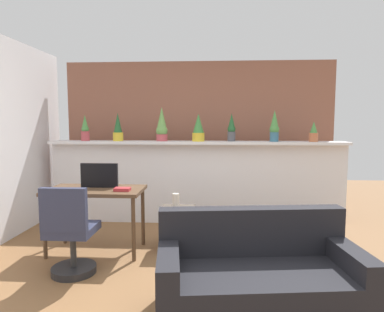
{
  "coord_description": "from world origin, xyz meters",
  "views": [
    {
      "loc": [
        0.25,
        -3.07,
        1.52
      ],
      "look_at": [
        -0.01,
        1.01,
        1.11
      ],
      "focal_mm": 31.92,
      "sensor_mm": 36.0,
      "label": 1
    }
  ],
  "objects_px": {
    "tv_monitor": "(99,175)",
    "couch": "(258,280)",
    "potted_plant_0": "(85,130)",
    "potted_plant_5": "(274,127)",
    "potted_plant_4": "(232,128)",
    "book_on_desk": "(122,189)",
    "side_cube_shelf": "(178,229)",
    "potted_plant_1": "(118,128)",
    "desk": "(96,196)",
    "vase_on_shelf": "(176,200)",
    "potted_plant_6": "(314,133)",
    "potted_plant_2": "(162,126)",
    "potted_plant_3": "(198,128)",
    "office_chair": "(70,238)"
  },
  "relations": [
    {
      "from": "tv_monitor",
      "to": "couch",
      "type": "relative_size",
      "value": 0.27
    },
    {
      "from": "potted_plant_0",
      "to": "potted_plant_5",
      "type": "xyz_separation_m",
      "value": [
        2.82,
        -0.05,
        0.04
      ]
    },
    {
      "from": "potted_plant_4",
      "to": "book_on_desk",
      "type": "distance_m",
      "value": 1.97
    },
    {
      "from": "side_cube_shelf",
      "to": "potted_plant_1",
      "type": "bearing_deg",
      "value": 132.74
    },
    {
      "from": "desk",
      "to": "vase_on_shelf",
      "type": "distance_m",
      "value": 0.94
    },
    {
      "from": "potted_plant_0",
      "to": "vase_on_shelf",
      "type": "distance_m",
      "value": 2.01
    },
    {
      "from": "potted_plant_4",
      "to": "potted_plant_5",
      "type": "xyz_separation_m",
      "value": [
        0.61,
        -0.05,
        0.02
      ]
    },
    {
      "from": "potted_plant_6",
      "to": "tv_monitor",
      "type": "relative_size",
      "value": 0.67
    },
    {
      "from": "potted_plant_2",
      "to": "side_cube_shelf",
      "type": "height_order",
      "value": "potted_plant_2"
    },
    {
      "from": "potted_plant_3",
      "to": "potted_plant_4",
      "type": "relative_size",
      "value": 0.98
    },
    {
      "from": "potted_plant_6",
      "to": "vase_on_shelf",
      "type": "xyz_separation_m",
      "value": [
        -1.89,
        -1.01,
        -0.79
      ]
    },
    {
      "from": "potted_plant_3",
      "to": "side_cube_shelf",
      "type": "xyz_separation_m",
      "value": [
        -0.2,
        -1.08,
        -1.18
      ]
    },
    {
      "from": "tv_monitor",
      "to": "vase_on_shelf",
      "type": "height_order",
      "value": "tv_monitor"
    },
    {
      "from": "potted_plant_0",
      "to": "book_on_desk",
      "type": "xyz_separation_m",
      "value": [
        0.92,
        -1.34,
        -0.64
      ]
    },
    {
      "from": "tv_monitor",
      "to": "book_on_desk",
      "type": "bearing_deg",
      "value": -29.93
    },
    {
      "from": "desk",
      "to": "tv_monitor",
      "type": "bearing_deg",
      "value": 73.61
    },
    {
      "from": "book_on_desk",
      "to": "couch",
      "type": "distance_m",
      "value": 1.84
    },
    {
      "from": "couch",
      "to": "potted_plant_0",
      "type": "bearing_deg",
      "value": 132.94
    },
    {
      "from": "potted_plant_4",
      "to": "couch",
      "type": "distance_m",
      "value": 2.72
    },
    {
      "from": "potted_plant_3",
      "to": "side_cube_shelf",
      "type": "distance_m",
      "value": 1.61
    },
    {
      "from": "potted_plant_1",
      "to": "side_cube_shelf",
      "type": "distance_m",
      "value": 1.9
    },
    {
      "from": "desk",
      "to": "book_on_desk",
      "type": "height_order",
      "value": "book_on_desk"
    },
    {
      "from": "potted_plant_1",
      "to": "desk",
      "type": "relative_size",
      "value": 0.38
    },
    {
      "from": "potted_plant_1",
      "to": "tv_monitor",
      "type": "bearing_deg",
      "value": -85.54
    },
    {
      "from": "potted_plant_2",
      "to": "potted_plant_3",
      "type": "bearing_deg",
      "value": -4.64
    },
    {
      "from": "side_cube_shelf",
      "to": "potted_plant_6",
      "type": "bearing_deg",
      "value": 29.86
    },
    {
      "from": "potted_plant_0",
      "to": "side_cube_shelf",
      "type": "distance_m",
      "value": 2.21
    },
    {
      "from": "potted_plant_0",
      "to": "potted_plant_4",
      "type": "relative_size",
      "value": 0.95
    },
    {
      "from": "tv_monitor",
      "to": "book_on_desk",
      "type": "height_order",
      "value": "tv_monitor"
    },
    {
      "from": "potted_plant_4",
      "to": "potted_plant_2",
      "type": "bearing_deg",
      "value": 179.47
    },
    {
      "from": "office_chair",
      "to": "potted_plant_1",
      "type": "bearing_deg",
      "value": 90.96
    },
    {
      "from": "potted_plant_5",
      "to": "couch",
      "type": "distance_m",
      "value": 2.73
    },
    {
      "from": "potted_plant_2",
      "to": "vase_on_shelf",
      "type": "xyz_separation_m",
      "value": [
        0.32,
        -1.07,
        -0.88
      ]
    },
    {
      "from": "potted_plant_2",
      "to": "potted_plant_5",
      "type": "relative_size",
      "value": 1.1
    },
    {
      "from": "desk",
      "to": "potted_plant_0",
      "type": "bearing_deg",
      "value": 114.9
    },
    {
      "from": "potted_plant_0",
      "to": "book_on_desk",
      "type": "distance_m",
      "value": 1.75
    },
    {
      "from": "office_chair",
      "to": "side_cube_shelf",
      "type": "relative_size",
      "value": 1.82
    },
    {
      "from": "potted_plant_2",
      "to": "office_chair",
      "type": "bearing_deg",
      "value": -108.31
    },
    {
      "from": "side_cube_shelf",
      "to": "couch",
      "type": "height_order",
      "value": "couch"
    },
    {
      "from": "potted_plant_0",
      "to": "desk",
      "type": "xyz_separation_m",
      "value": [
        0.57,
        -1.24,
        -0.74
      ]
    },
    {
      "from": "desk",
      "to": "book_on_desk",
      "type": "relative_size",
      "value": 6.3
    },
    {
      "from": "potted_plant_2",
      "to": "desk",
      "type": "bearing_deg",
      "value": -115.4
    },
    {
      "from": "potted_plant_0",
      "to": "potted_plant_3",
      "type": "relative_size",
      "value": 0.97
    },
    {
      "from": "side_cube_shelf",
      "to": "potted_plant_4",
      "type": "bearing_deg",
      "value": 58.4
    },
    {
      "from": "potted_plant_0",
      "to": "potted_plant_3",
      "type": "height_order",
      "value": "potted_plant_3"
    },
    {
      "from": "potted_plant_0",
      "to": "office_chair",
      "type": "height_order",
      "value": "potted_plant_0"
    },
    {
      "from": "potted_plant_1",
      "to": "potted_plant_4",
      "type": "height_order",
      "value": "potted_plant_1"
    },
    {
      "from": "potted_plant_3",
      "to": "potted_plant_1",
      "type": "bearing_deg",
      "value": 179.32
    },
    {
      "from": "potted_plant_1",
      "to": "book_on_desk",
      "type": "relative_size",
      "value": 2.41
    },
    {
      "from": "book_on_desk",
      "to": "couch",
      "type": "bearing_deg",
      "value": -39.24
    }
  ]
}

